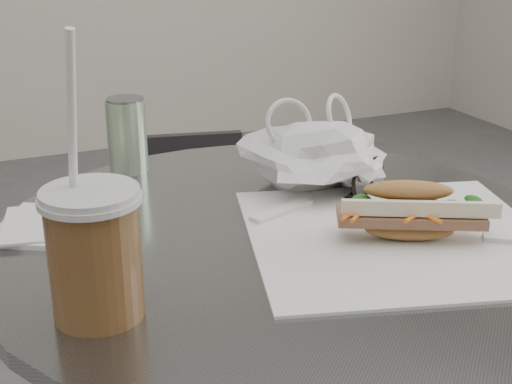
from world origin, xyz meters
name	(u,v)px	position (x,y,z in m)	size (l,w,h in m)	color
chair_far	(194,300)	(0.08, 0.83, 0.29)	(0.35, 0.37, 0.65)	#2E2E31
sandwich_paper	(397,236)	(0.12, 0.12, 0.74)	(0.37, 0.35, 0.00)	white
banh_mi	(409,212)	(0.13, 0.11, 0.78)	(0.23, 0.18, 0.07)	#AD7741
iced_coffee	(94,251)	(-0.26, 0.09, 0.81)	(0.10, 0.10, 0.29)	brown
sunglasses	(367,181)	(0.17, 0.27, 0.76)	(0.10, 0.08, 0.05)	black
plastic_bag	(319,158)	(0.11, 0.31, 0.79)	(0.20, 0.16, 0.10)	white
napkin_stack	(52,225)	(-0.27, 0.33, 0.74)	(0.18, 0.18, 0.01)	white
drink_can	(127,135)	(-0.12, 0.51, 0.80)	(0.06, 0.06, 0.12)	#5B9657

